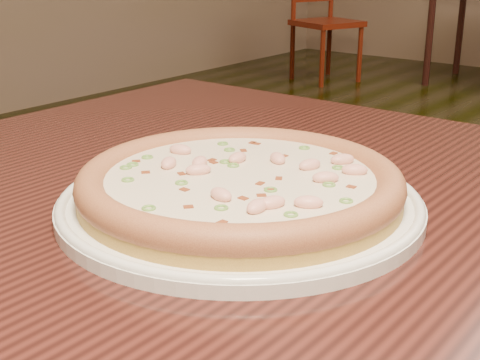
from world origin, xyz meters
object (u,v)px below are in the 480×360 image
Objects in this scene: pizza at (240,183)px; chair_a at (322,21)px; plate at (240,201)px; hero_table at (374,322)px.

pizza is 4.60m from chair_a.
pizza is at bearing 25.13° from plate.
chair_a is at bearing 121.86° from hero_table.
hero_table is 1.26× the size of chair_a.
chair_a is (-2.43, 3.91, -0.21)m from hero_table.
hero_table is 4.61m from chair_a.
hero_table is 0.18m from pizza.
pizza is at bearing -157.38° from hero_table.
plate reaches higher than hero_table.
hero_table is at bearing -58.14° from chair_a.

